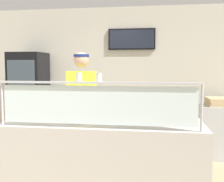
# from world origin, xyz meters

# --- Properties ---
(ground_plane) EXTENTS (12.00, 12.00, 0.00)m
(ground_plane) POSITION_xyz_m (1.10, 1.00, 0.00)
(ground_plane) COLOR tan
(ground_plane) RESTS_ON ground
(shop_rear_unit) EXTENTS (6.60, 0.13, 2.70)m
(shop_rear_unit) POSITION_xyz_m (1.10, 2.75, 1.36)
(shop_rear_unit) COLOR beige
(shop_rear_unit) RESTS_ON ground
(serving_counter) EXTENTS (2.20, 0.79, 0.95)m
(serving_counter) POSITION_xyz_m (1.10, 0.39, 0.47)
(serving_counter) COLOR #BCB7B2
(serving_counter) RESTS_ON ground
(sneeze_guard) EXTENTS (2.03, 0.06, 0.47)m
(sneeze_guard) POSITION_xyz_m (1.10, 0.06, 1.24)
(sneeze_guard) COLOR #B2B5BC
(sneeze_guard) RESTS_ON serving_counter
(pizza_tray) EXTENTS (0.42, 0.42, 0.04)m
(pizza_tray) POSITION_xyz_m (0.81, 0.43, 0.97)
(pizza_tray) COLOR #9EA0A8
(pizza_tray) RESTS_ON serving_counter
(pizza_server) EXTENTS (0.13, 0.29, 0.01)m
(pizza_server) POSITION_xyz_m (0.79, 0.41, 0.99)
(pizza_server) COLOR #ADAFB7
(pizza_server) RESTS_ON pizza_tray
(parmesan_shaker) EXTENTS (0.06, 0.06, 0.09)m
(parmesan_shaker) POSITION_xyz_m (0.93, 0.06, 1.45)
(parmesan_shaker) COLOR white
(parmesan_shaker) RESTS_ON sneeze_guard
(pepper_flake_shaker) EXTENTS (0.06, 0.06, 0.09)m
(pepper_flake_shaker) POSITION_xyz_m (1.13, 0.06, 1.45)
(pepper_flake_shaker) COLOR white
(pepper_flake_shaker) RESTS_ON sneeze_guard
(worker_figure) EXTENTS (0.41, 0.50, 1.76)m
(worker_figure) POSITION_xyz_m (0.68, 1.10, 1.01)
(worker_figure) COLOR #23232D
(worker_figure) RESTS_ON ground
(drink_fridge) EXTENTS (0.62, 0.61, 1.83)m
(drink_fridge) POSITION_xyz_m (-0.68, 2.31, 0.91)
(drink_fridge) COLOR black
(drink_fridge) RESTS_ON ground
(prep_shelf) EXTENTS (0.70, 0.55, 0.90)m
(prep_shelf) POSITION_xyz_m (2.82, 2.26, 0.45)
(prep_shelf) COLOR #B7BABF
(prep_shelf) RESTS_ON ground
(pizza_box_stack) EXTENTS (0.49, 0.48, 0.14)m
(pizza_box_stack) POSITION_xyz_m (2.81, 2.26, 0.96)
(pizza_box_stack) COLOR tan
(pizza_box_stack) RESTS_ON prep_shelf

